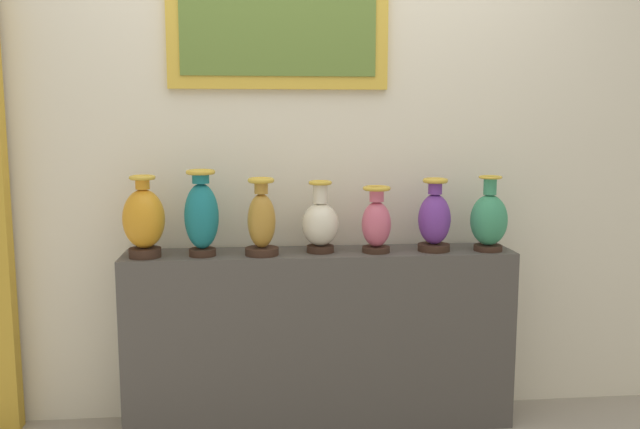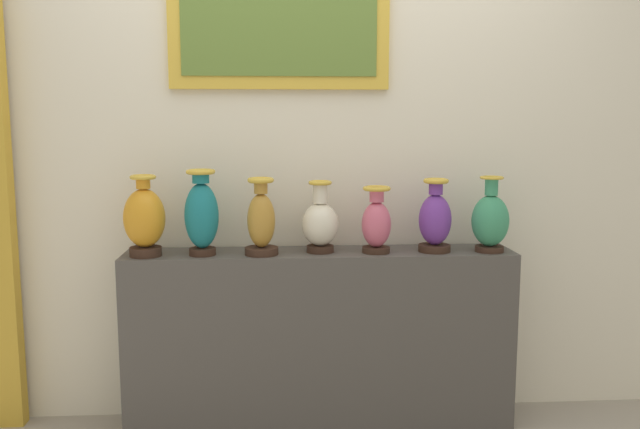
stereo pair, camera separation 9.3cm
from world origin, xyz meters
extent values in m
plane|color=gray|center=(0.00, 0.00, 0.00)|extent=(9.86, 9.86, 0.00)
cube|color=#4C4742|center=(0.00, 0.00, 0.42)|extent=(1.81, 0.30, 0.84)
cube|color=beige|center=(0.00, 0.21, 1.56)|extent=(3.86, 0.10, 3.12)
cylinder|color=#382319|center=(-0.79, -0.05, 0.86)|extent=(0.14, 0.14, 0.04)
ellipsoid|color=orange|center=(-0.79, -0.05, 1.02)|extent=(0.18, 0.18, 0.26)
cylinder|color=orange|center=(-0.79, -0.05, 1.17)|extent=(0.06, 0.06, 0.05)
torus|color=gold|center=(-0.79, -0.05, 1.20)|extent=(0.12, 0.12, 0.02)
cylinder|color=#382319|center=(-0.54, -0.04, 0.86)|extent=(0.12, 0.12, 0.03)
ellipsoid|color=#19727A|center=(-0.54, -0.04, 1.02)|extent=(0.15, 0.15, 0.30)
cylinder|color=#19727A|center=(-0.54, -0.04, 1.20)|extent=(0.08, 0.08, 0.05)
torus|color=gold|center=(-0.54, -0.04, 1.22)|extent=(0.13, 0.13, 0.02)
cylinder|color=#382319|center=(-0.27, -0.05, 0.86)|extent=(0.15, 0.15, 0.03)
ellipsoid|color=#B27F2D|center=(-0.27, -0.05, 1.00)|extent=(0.13, 0.13, 0.25)
cylinder|color=#B27F2D|center=(-0.27, -0.05, 1.15)|extent=(0.06, 0.06, 0.06)
torus|color=gold|center=(-0.27, -0.05, 1.18)|extent=(0.12, 0.12, 0.02)
cylinder|color=#382319|center=(0.00, -0.01, 0.86)|extent=(0.13, 0.13, 0.03)
ellipsoid|color=beige|center=(0.00, -0.01, 0.97)|extent=(0.17, 0.17, 0.20)
cylinder|color=beige|center=(0.00, -0.01, 1.12)|extent=(0.07, 0.07, 0.09)
torus|color=gold|center=(0.00, -0.01, 1.17)|extent=(0.11, 0.11, 0.02)
cylinder|color=#382319|center=(0.26, -0.04, 0.86)|extent=(0.13, 0.13, 0.03)
ellipsoid|color=#CC5972|center=(0.26, -0.04, 0.97)|extent=(0.14, 0.14, 0.21)
cylinder|color=#CC5972|center=(0.26, -0.04, 1.11)|extent=(0.07, 0.07, 0.06)
torus|color=gold|center=(0.26, -0.04, 1.14)|extent=(0.13, 0.13, 0.02)
cylinder|color=#382319|center=(0.53, -0.03, 0.86)|extent=(0.15, 0.15, 0.03)
ellipsoid|color=#6B3393|center=(0.53, -0.03, 0.99)|extent=(0.15, 0.15, 0.23)
cylinder|color=#6B3393|center=(0.53, -0.03, 1.14)|extent=(0.06, 0.06, 0.06)
torus|color=gold|center=(0.53, -0.03, 1.17)|extent=(0.12, 0.12, 0.02)
cylinder|color=#382319|center=(0.79, -0.05, 0.86)|extent=(0.13, 0.13, 0.03)
ellipsoid|color=#388C60|center=(0.79, -0.05, 0.99)|extent=(0.17, 0.17, 0.24)
cylinder|color=#388C60|center=(0.79, -0.05, 1.15)|extent=(0.06, 0.06, 0.08)
torus|color=gold|center=(0.79, -0.05, 1.19)|extent=(0.11, 0.11, 0.01)
camera|label=1|loc=(-0.30, -3.02, 1.45)|focal=37.32mm
camera|label=2|loc=(-0.21, -3.03, 1.45)|focal=37.32mm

